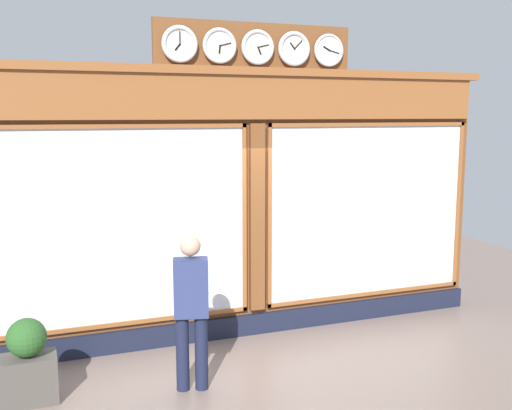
{
  "coord_description": "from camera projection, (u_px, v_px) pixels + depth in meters",
  "views": [
    {
      "loc": [
        2.72,
        7.19,
        2.94
      ],
      "look_at": [
        0.0,
        0.0,
        1.75
      ],
      "focal_mm": 41.77,
      "sensor_mm": 36.0,
      "label": 1
    }
  ],
  "objects": [
    {
      "name": "planter_shrub",
      "position": [
        27.0,
        338.0,
        6.02
      ],
      "size": [
        0.4,
        0.4,
        0.4
      ],
      "primitive_type": "sphere",
      "color": "#285623",
      "rests_on": "planter_box"
    },
    {
      "name": "pedestrian",
      "position": [
        191.0,
        306.0,
        6.27
      ],
      "size": [
        0.4,
        0.3,
        1.69
      ],
      "color": "#191E38",
      "rests_on": "ground_plane"
    },
    {
      "name": "planter_box",
      "position": [
        29.0,
        379.0,
        6.09
      ],
      "size": [
        0.56,
        0.36,
        0.49
      ],
      "primitive_type": "cube",
      "color": "#4C4742",
      "rests_on": "ground_plane"
    },
    {
      "name": "shop_facade",
      "position": [
        253.0,
        201.0,
        7.89
      ],
      "size": [
        6.82,
        0.42,
        4.07
      ],
      "color": "brown",
      "rests_on": "ground_plane"
    }
  ]
}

